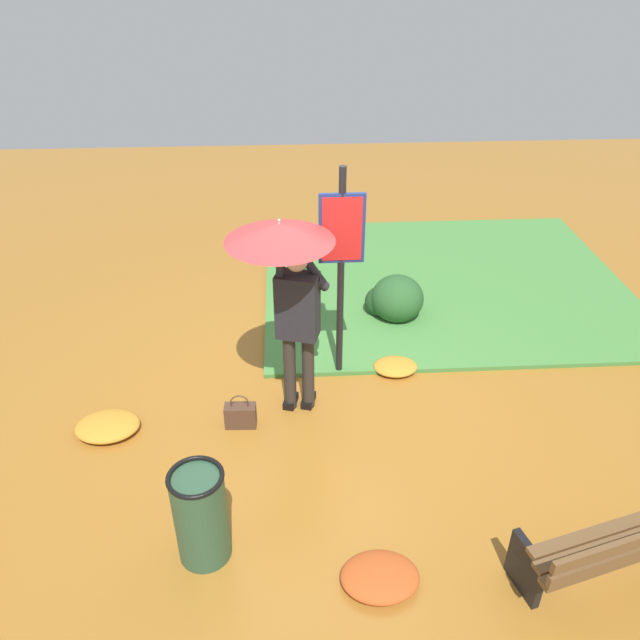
# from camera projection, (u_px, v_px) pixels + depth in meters

# --- Properties ---
(ground_plane) EXTENTS (18.00, 18.00, 0.00)m
(ground_plane) POSITION_uv_depth(u_px,v_px,m) (309.00, 403.00, 6.38)
(ground_plane) COLOR #9E6623
(grass_verge) EXTENTS (4.80, 4.00, 0.05)m
(grass_verge) POSITION_uv_depth(u_px,v_px,m) (443.00, 281.00, 8.52)
(grass_verge) COLOR #47843D
(grass_verge) RESTS_ON ground_plane
(person_with_umbrella) EXTENTS (0.96, 0.96, 2.04)m
(person_with_umbrella) POSITION_uv_depth(u_px,v_px,m) (288.00, 270.00, 5.51)
(person_with_umbrella) COLOR #2D2823
(person_with_umbrella) RESTS_ON ground_plane
(info_sign_post) EXTENTS (0.44, 0.07, 2.30)m
(info_sign_post) POSITION_uv_depth(u_px,v_px,m) (341.00, 253.00, 6.05)
(info_sign_post) COLOR black
(info_sign_post) RESTS_ON ground_plane
(handbag) EXTENTS (0.31, 0.15, 0.37)m
(handbag) POSITION_uv_depth(u_px,v_px,m) (240.00, 415.00, 6.03)
(handbag) COLOR #4C3323
(handbag) RESTS_ON ground_plane
(park_bench) EXTENTS (1.43, 0.73, 0.75)m
(park_bench) POSITION_uv_depth(u_px,v_px,m) (622.00, 552.00, 4.38)
(park_bench) COLOR black
(park_bench) RESTS_ON ground_plane
(trash_bin) EXTENTS (0.42, 0.42, 0.83)m
(trash_bin) POSITION_uv_depth(u_px,v_px,m) (201.00, 515.00, 4.63)
(trash_bin) COLOR #2D5138
(trash_bin) RESTS_ON ground_plane
(shrub_cluster) EXTENTS (0.70, 0.64, 0.57)m
(shrub_cluster) POSITION_uv_depth(u_px,v_px,m) (394.00, 299.00, 7.63)
(shrub_cluster) COLOR #285628
(shrub_cluster) RESTS_ON ground_plane
(leaf_pile_near_person) EXTENTS (0.61, 0.49, 0.13)m
(leaf_pile_near_person) POSITION_uv_depth(u_px,v_px,m) (107.00, 426.00, 5.99)
(leaf_pile_near_person) COLOR #C68428
(leaf_pile_near_person) RESTS_ON ground_plane
(leaf_pile_by_bench) EXTENTS (0.48, 0.38, 0.11)m
(leaf_pile_by_bench) POSITION_uv_depth(u_px,v_px,m) (395.00, 367.00, 6.82)
(leaf_pile_by_bench) COLOR #C68428
(leaf_pile_by_bench) RESTS_ON ground_plane
(leaf_pile_far_path) EXTENTS (0.59, 0.47, 0.13)m
(leaf_pile_far_path) POSITION_uv_depth(u_px,v_px,m) (380.00, 577.00, 4.60)
(leaf_pile_far_path) COLOR #B74C1E
(leaf_pile_far_path) RESTS_ON ground_plane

